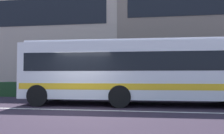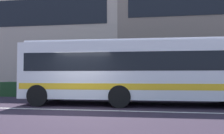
# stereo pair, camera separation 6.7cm
# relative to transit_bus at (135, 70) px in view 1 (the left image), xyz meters

# --- Properties ---
(ground_plane) EXTENTS (160.00, 160.00, 0.00)m
(ground_plane) POSITION_rel_transit_bus_xyz_m (-2.36, -2.07, -1.71)
(ground_plane) COLOR #2E2331
(lane_centre_line) EXTENTS (60.00, 0.16, 0.01)m
(lane_centre_line) POSITION_rel_transit_bus_xyz_m (-2.36, -2.07, -1.71)
(lane_centre_line) COLOR silver
(lane_centre_line) RESTS_ON ground_plane
(hedge_row_far) EXTENTS (16.57, 1.10, 0.99)m
(hedge_row_far) POSITION_rel_transit_bus_xyz_m (-1.01, 3.33, -1.22)
(hedge_row_far) COLOR #214423
(hedge_row_far) RESTS_ON ground_plane
(apartment_block_left) EXTENTS (23.71, 10.15, 12.80)m
(apartment_block_left) POSITION_rel_transit_bus_xyz_m (-13.78, 13.51, 4.69)
(apartment_block_left) COLOR #BEA998
(apartment_block_left) RESTS_ON ground_plane
(transit_bus) EXTENTS (11.04, 2.93, 3.10)m
(transit_bus) POSITION_rel_transit_bus_xyz_m (0.00, 0.00, 0.00)
(transit_bus) COLOR silver
(transit_bus) RESTS_ON ground_plane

